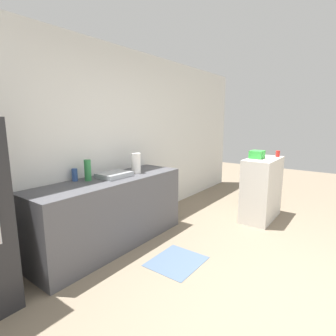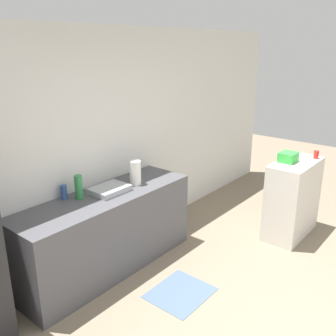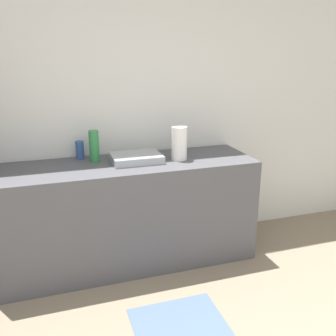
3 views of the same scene
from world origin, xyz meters
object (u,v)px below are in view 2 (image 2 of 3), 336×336
at_px(bottle_tall, 79,187).
at_px(basket, 288,157).
at_px(jar, 316,155).
at_px(paper_towel_roll, 135,173).
at_px(bottle_short, 64,192).

distance_m(bottle_tall, basket, 2.57).
relative_size(jar, paper_towel_roll, 0.37).
bearing_deg(paper_towel_roll, bottle_tall, 166.83).
xyz_separation_m(bottle_tall, jar, (2.59, -1.52, 0.04)).
bearing_deg(bottle_short, jar, -31.25).
bearing_deg(basket, bottle_short, 148.75).
bearing_deg(basket, jar, -31.24).
bearing_deg(paper_towel_roll, basket, -36.36).
bearing_deg(bottle_tall, basket, -30.31).
distance_m(bottle_short, paper_towel_roll, 0.82).
relative_size(basket, jar, 2.25).
bearing_deg(basket, paper_towel_roll, 143.64).
relative_size(bottle_short, paper_towel_roll, 0.55).
relative_size(bottle_tall, basket, 1.10).
height_order(bottle_short, paper_towel_roll, paper_towel_roll).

